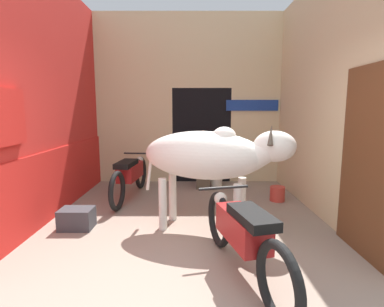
# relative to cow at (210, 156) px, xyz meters

# --- Properties ---
(ground_plane) EXTENTS (30.00, 30.00, 0.00)m
(ground_plane) POSITION_rel_cow_xyz_m (-0.32, -1.42, -1.01)
(ground_plane) COLOR gray
(wall_left_shopfront) EXTENTS (0.25, 4.16, 3.66)m
(wall_left_shopfront) POSITION_rel_cow_xyz_m (-2.42, 0.65, 0.76)
(wall_left_shopfront) COLOR red
(wall_left_shopfront) RESTS_ON ground_plane
(wall_back_with_doorway) EXTENTS (4.03, 0.93, 3.66)m
(wall_back_with_doorway) POSITION_rel_cow_xyz_m (-0.20, 3.02, 0.48)
(wall_back_with_doorway) COLOR beige
(wall_back_with_doorway) RESTS_ON ground_plane
(wall_right_with_door) EXTENTS (0.22, 4.16, 3.66)m
(wall_right_with_door) POSITION_rel_cow_xyz_m (1.77, 0.61, 0.79)
(wall_right_with_door) COLOR beige
(wall_right_with_door) RESTS_ON ground_plane
(cow) EXTENTS (2.05, 1.13, 1.44)m
(cow) POSITION_rel_cow_xyz_m (0.00, 0.00, 0.00)
(cow) COLOR silver
(cow) RESTS_ON ground_plane
(motorcycle_near) EXTENTS (0.70, 1.97, 0.76)m
(motorcycle_near) POSITION_rel_cow_xyz_m (0.25, -1.14, -0.57)
(motorcycle_near) COLOR black
(motorcycle_near) RESTS_ON ground_plane
(motorcycle_far) EXTENTS (0.58, 2.06, 0.76)m
(motorcycle_far) POSITION_rel_cow_xyz_m (-1.37, 1.47, -0.57)
(motorcycle_far) COLOR black
(motorcycle_far) RESTS_ON ground_plane
(shopkeeper_seated) EXTENTS (0.40, 0.34, 1.19)m
(shopkeeper_seated) POSITION_rel_cow_xyz_m (-0.01, 2.21, -0.38)
(shopkeeper_seated) COLOR brown
(shopkeeper_seated) RESTS_ON ground_plane
(plastic_stool) EXTENTS (0.37, 0.37, 0.44)m
(plastic_stool) POSITION_rel_cow_xyz_m (0.27, 2.23, -0.78)
(plastic_stool) COLOR beige
(plastic_stool) RESTS_ON ground_plane
(crate) EXTENTS (0.44, 0.32, 0.28)m
(crate) POSITION_rel_cow_xyz_m (-1.82, 0.03, -0.87)
(crate) COLOR #38383D
(crate) RESTS_ON ground_plane
(bucket) EXTENTS (0.26, 0.26, 0.26)m
(bucket) POSITION_rel_cow_xyz_m (1.28, 1.28, -0.88)
(bucket) COLOR #C63D33
(bucket) RESTS_ON ground_plane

